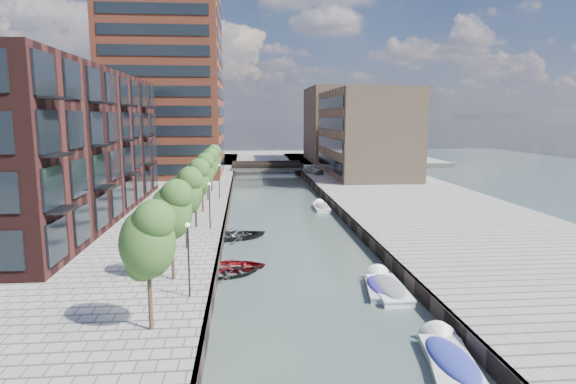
{
  "coord_description": "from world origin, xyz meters",
  "views": [
    {
      "loc": [
        -4.09,
        -17.39,
        10.7
      ],
      "look_at": [
        0.0,
        28.26,
        3.5
      ],
      "focal_mm": 30.0,
      "sensor_mm": 36.0,
      "label": 1
    }
  ],
  "objects": [
    {
      "name": "quay_wall_right",
      "position": [
        6.1,
        40.0,
        0.5
      ],
      "size": [
        0.25,
        140.0,
        1.0
      ],
      "primitive_type": "cube",
      "color": "#332823",
      "rests_on": "ground"
    },
    {
      "name": "tower",
      "position": [
        -17.0,
        65.0,
        16.0
      ],
      "size": [
        18.0,
        18.0,
        30.0
      ],
      "primitive_type": "cube",
      "color": "brown",
      "rests_on": "quay_left"
    },
    {
      "name": "motorboat_2",
      "position": [
        4.67,
        1.64,
        0.1
      ],
      "size": [
        2.8,
        5.29,
        1.68
      ],
      "color": "white",
      "rests_on": "ground"
    },
    {
      "name": "bridge",
      "position": [
        0.0,
        72.0,
        1.39
      ],
      "size": [
        13.0,
        6.0,
        1.3
      ],
      "color": "gray",
      "rests_on": "ground"
    },
    {
      "name": "sloop_2",
      "position": [
        -4.98,
        15.58,
        0.0
      ],
      "size": [
        4.58,
        3.27,
        0.95
      ],
      "primitive_type": "imported",
      "rotation": [
        0.0,
        0.0,
        1.57
      ],
      "color": "maroon",
      "rests_on": "ground"
    },
    {
      "name": "car",
      "position": [
        7.68,
        64.0,
        1.73
      ],
      "size": [
        3.34,
        4.6,
        1.46
      ],
      "primitive_type": "imported",
      "rotation": [
        0.0,
        0.0,
        0.43
      ],
      "color": "#BABEC0",
      "rests_on": "quay_right"
    },
    {
      "name": "far_closure",
      "position": [
        0.0,
        100.0,
        0.5
      ],
      "size": [
        80.0,
        40.0,
        1.0
      ],
      "primitive_type": "cube",
      "color": "gray",
      "rests_on": "ground"
    },
    {
      "name": "lamp_0",
      "position": [
        -7.2,
        8.0,
        3.51
      ],
      "size": [
        0.24,
        0.24,
        4.12
      ],
      "color": "black",
      "rests_on": "quay_left"
    },
    {
      "name": "tree_0",
      "position": [
        -8.5,
        4.0,
        5.31
      ],
      "size": [
        2.5,
        2.5,
        5.95
      ],
      "color": "#382619",
      "rests_on": "quay_left"
    },
    {
      "name": "motorboat_1",
      "position": [
        4.55,
        10.5,
        0.21
      ],
      "size": [
        1.94,
        5.31,
        1.76
      ],
      "color": "white",
      "rests_on": "ground"
    },
    {
      "name": "lamp_1",
      "position": [
        -7.2,
        24.0,
        3.51
      ],
      "size": [
        0.24,
        0.24,
        4.12
      ],
      "color": "black",
      "rests_on": "quay_left"
    },
    {
      "name": "motorboat_0",
      "position": [
        4.65,
        1.51,
        0.21
      ],
      "size": [
        2.57,
        5.47,
        1.75
      ],
      "color": "silver",
      "rests_on": "ground"
    },
    {
      "name": "tree_1",
      "position": [
        -8.5,
        11.0,
        5.31
      ],
      "size": [
        2.5,
        2.5,
        5.95
      ],
      "color": "#382619",
      "rests_on": "quay_left"
    },
    {
      "name": "motorboat_3",
      "position": [
        4.15,
        10.69,
        0.18
      ],
      "size": [
        2.25,
        4.67,
        1.49
      ],
      "color": "beige",
      "rests_on": "ground"
    },
    {
      "name": "sloop_4",
      "position": [
        -5.14,
        24.39,
        0.0
      ],
      "size": [
        5.73,
        4.55,
        1.07
      ],
      "primitive_type": "imported",
      "rotation": [
        0.0,
        0.0,
        1.75
      ],
      "color": "black",
      "rests_on": "ground"
    },
    {
      "name": "quay_wall_left",
      "position": [
        -6.1,
        40.0,
        0.5
      ],
      "size": [
        0.25,
        140.0,
        1.0
      ],
      "primitive_type": "cube",
      "color": "#332823",
      "rests_on": "ground"
    },
    {
      "name": "sloop_1",
      "position": [
        -4.56,
        24.32,
        0.0
      ],
      "size": [
        5.9,
        5.14,
        1.02
      ],
      "primitive_type": "imported",
      "rotation": [
        0.0,
        0.0,
        1.97
      ],
      "color": "black",
      "rests_on": "ground"
    },
    {
      "name": "motorboat_4",
      "position": [
        4.71,
        37.38,
        0.19
      ],
      "size": [
        1.71,
        4.65,
        1.54
      ],
      "color": "white",
      "rests_on": "ground"
    },
    {
      "name": "sloop_0",
      "position": [
        -5.2,
        14.27,
        0.0
      ],
      "size": [
        5.01,
        4.25,
        0.88
      ],
      "primitive_type": "imported",
      "rotation": [
        0.0,
        0.0,
        1.9
      ],
      "color": "#252427",
      "rests_on": "ground"
    },
    {
      "name": "tree_4",
      "position": [
        -8.5,
        32.0,
        5.31
      ],
      "size": [
        2.5,
        2.5,
        5.95
      ],
      "color": "#382619",
      "rests_on": "quay_left"
    },
    {
      "name": "quay_right",
      "position": [
        16.0,
        40.0,
        0.5
      ],
      "size": [
        20.0,
        140.0,
        1.0
      ],
      "primitive_type": "cube",
      "color": "gray",
      "rests_on": "ground"
    },
    {
      "name": "sloop_3",
      "position": [
        -5.1,
        25.0,
        0.0
      ],
      "size": [
        4.69,
        3.95,
        0.83
      ],
      "primitive_type": "imported",
      "rotation": [
        0.0,
        0.0,
        1.88
      ],
      "color": "silver",
      "rests_on": "ground"
    },
    {
      "name": "tan_block_near",
      "position": [
        16.0,
        62.0,
        8.0
      ],
      "size": [
        12.0,
        25.0,
        14.0
      ],
      "primitive_type": "cube",
      "color": "#917259",
      "rests_on": "quay_right"
    },
    {
      "name": "tree_6",
      "position": [
        -8.5,
        46.0,
        5.31
      ],
      "size": [
        2.5,
        2.5,
        5.95
      ],
      "color": "#382619",
      "rests_on": "quay_left"
    },
    {
      "name": "tan_block_far",
      "position": [
        16.0,
        88.0,
        9.0
      ],
      "size": [
        12.0,
        20.0,
        16.0
      ],
      "primitive_type": "cube",
      "color": "#917259",
      "rests_on": "quay_right"
    },
    {
      "name": "lamp_2",
      "position": [
        -7.2,
        40.0,
        3.51
      ],
      "size": [
        0.24,
        0.24,
        4.12
      ],
      "color": "black",
      "rests_on": "quay_left"
    },
    {
      "name": "tree_3",
      "position": [
        -8.5,
        25.0,
        5.31
      ],
      "size": [
        2.5,
        2.5,
        5.95
      ],
      "color": "#382619",
      "rests_on": "quay_left"
    },
    {
      "name": "tree_2",
      "position": [
        -8.5,
        18.0,
        5.31
      ],
      "size": [
        2.5,
        2.5,
        5.95
      ],
      "color": "#382619",
      "rests_on": "quay_left"
    },
    {
      "name": "water",
      "position": [
        0.0,
        40.0,
        0.0
      ],
      "size": [
        300.0,
        300.0,
        0.0
      ],
      "primitive_type": "plane",
      "color": "#38473F",
      "rests_on": "ground"
    },
    {
      "name": "tree_5",
      "position": [
        -8.5,
        39.0,
        5.31
      ],
      "size": [
        2.5,
        2.5,
        5.95
      ],
      "color": "#382619",
      "rests_on": "quay_left"
    },
    {
      "name": "apartment_block",
      "position": [
        -20.0,
        30.0,
        8.0
      ],
      "size": [
        8.0,
        38.0,
        14.0
      ],
      "primitive_type": "cube",
      "color": "black",
      "rests_on": "quay_left"
    }
  ]
}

